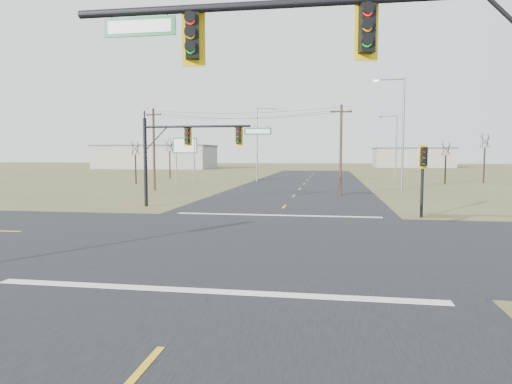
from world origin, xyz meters
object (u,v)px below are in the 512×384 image
pedestal_signal_ne (423,164)px  bare_tree_c (446,148)px  utility_pole_near (341,148)px  mast_arm_near (385,68)px  mast_arm_far (192,142)px  bare_tree_a (135,147)px  utility_pole_far (154,148)px  bare_tree_b (170,145)px  highway_sign (185,151)px  streetlight_b (395,144)px  bare_tree_d (485,140)px  streetlight_c (259,140)px  streetlight_a (401,127)px

pedestal_signal_ne → bare_tree_c: size_ratio=0.76×
bare_tree_c → utility_pole_near: bearing=-126.1°
utility_pole_near → bare_tree_c: 21.46m
mast_arm_near → mast_arm_far: size_ratio=1.25×
bare_tree_a → bare_tree_c: 36.92m
utility_pole_far → bare_tree_b: bearing=105.9°
utility_pole_far → highway_sign: (0.34, 8.77, -0.29)m
streetlight_b → mast_arm_near: bearing=-113.6°
utility_pole_far → highway_sign: utility_pole_far is taller
mast_arm_near → pedestal_signal_ne: bearing=57.9°
pedestal_signal_ne → bare_tree_b: bare_tree_b is taller
pedestal_signal_ne → bare_tree_c: bare_tree_c is taller
pedestal_signal_ne → mast_arm_near: bearing=-128.4°
mast_arm_far → highway_sign: bearing=105.5°
highway_sign → pedestal_signal_ne: bearing=-50.9°
utility_pole_near → utility_pole_far: size_ratio=0.97×
pedestal_signal_ne → bare_tree_a: (-28.11, 24.76, 1.31)m
bare_tree_b → bare_tree_d: (41.85, -3.16, 0.34)m
bare_tree_d → utility_pole_near: bearing=-131.2°
streetlight_c → streetlight_b: bearing=10.8°
highway_sign → bare_tree_b: bare_tree_b is taller
streetlight_c → bare_tree_b: size_ratio=1.55×
pedestal_signal_ne → utility_pole_near: utility_pole_near is taller
pedestal_signal_ne → streetlight_a: 20.57m
bare_tree_a → pedestal_signal_ne: bearing=-41.4°
mast_arm_far → bare_tree_b: 36.53m
pedestal_signal_ne → streetlight_b: streetlight_b is taller
utility_pole_near → pedestal_signal_ne: bearing=-71.9°
streetlight_c → bare_tree_b: (-13.81, 4.83, -0.44)m
mast_arm_far → utility_pole_near: size_ratio=1.13×
utility_pole_near → streetlight_a: streetlight_a is taller
utility_pole_near → bare_tree_d: 27.28m
utility_pole_near → bare_tree_d: (17.95, 20.52, 1.19)m
streetlight_b → bare_tree_a: bearing=-174.4°
utility_pole_far → streetlight_c: bearing=63.0°
utility_pole_far → bare_tree_a: (-5.77, 8.56, 0.14)m
mast_arm_far → highway_sign: size_ratio=1.60×
mast_arm_near → streetlight_b: 53.70m
bare_tree_d → utility_pole_far: bearing=-154.3°
pedestal_signal_ne → utility_pole_far: bearing=119.5°
utility_pole_far → bare_tree_d: bearing=25.7°
bare_tree_c → bare_tree_b: bearing=170.2°
mast_arm_far → utility_pole_far: size_ratio=1.10×
streetlight_b → bare_tree_c: streetlight_b is taller
streetlight_c → bare_tree_a: 15.53m
mast_arm_near → utility_pole_near: utility_pole_near is taller
utility_pole_far → streetlight_c: 17.65m
streetlight_b → bare_tree_d: 10.87m
streetlight_b → mast_arm_far: bearing=-133.2°
utility_pole_near → bare_tree_c: bearing=53.9°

